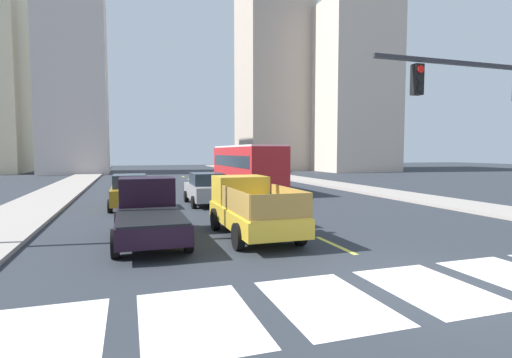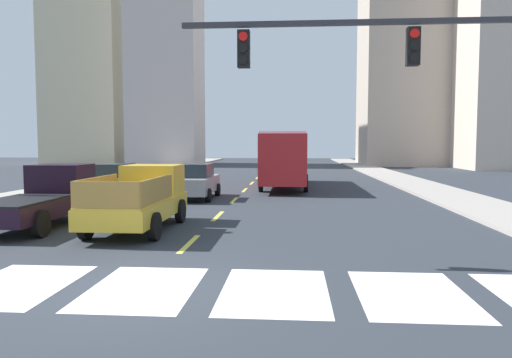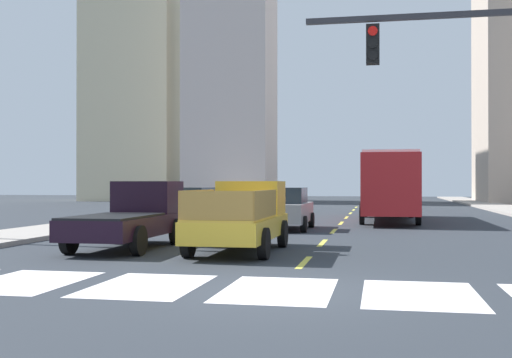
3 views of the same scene
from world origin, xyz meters
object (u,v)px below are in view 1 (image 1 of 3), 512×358
at_px(sedan_near_left, 130,191).
at_px(pickup_dark, 149,212).
at_px(sedan_mid, 206,189).
at_px(pickup_stakebed, 250,208).
at_px(city_bus, 246,164).

bearing_deg(sedan_near_left, pickup_dark, -88.08).
relative_size(pickup_dark, sedan_near_left, 1.18).
height_order(sedan_near_left, sedan_mid, same).
bearing_deg(sedan_mid, pickup_stakebed, -87.56).
bearing_deg(city_bus, sedan_near_left, -138.61).
xyz_separation_m(pickup_dark, sedan_near_left, (-0.56, 7.70, -0.06)).
xyz_separation_m(sedan_near_left, sedan_mid, (3.97, 0.19, 0.00)).
bearing_deg(city_bus, pickup_dark, -116.20).
distance_m(city_bus, sedan_near_left, 10.74).
xyz_separation_m(city_bus, sedan_near_left, (-8.20, -6.85, -1.09)).
bearing_deg(pickup_stakebed, city_bus, 71.98).
xyz_separation_m(city_bus, sedan_mid, (-4.23, -6.66, -1.09)).
distance_m(pickup_dark, sedan_mid, 8.59).
xyz_separation_m(pickup_dark, sedan_mid, (3.41, 7.89, -0.06)).
bearing_deg(sedan_mid, pickup_dark, -110.69).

